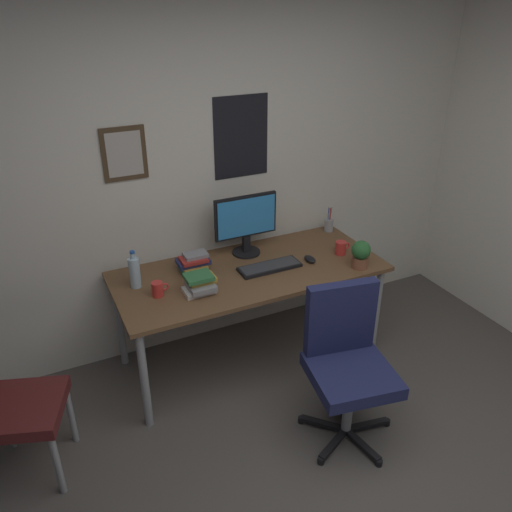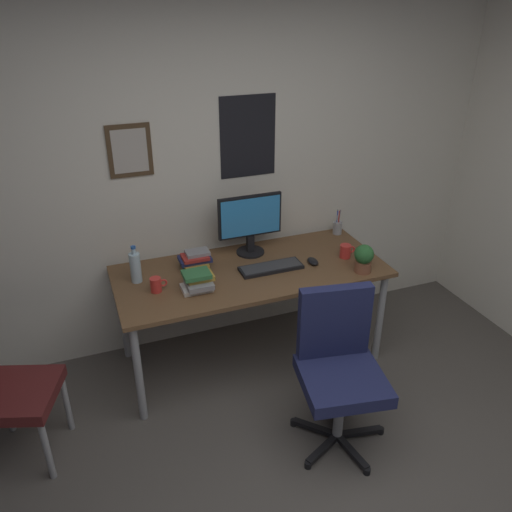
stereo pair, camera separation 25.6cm
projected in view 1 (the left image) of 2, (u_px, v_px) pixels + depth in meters
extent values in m
cube|color=silver|center=(206.00, 171.00, 3.57)|extent=(4.40, 0.08, 2.60)
cube|color=#4C3823|center=(124.00, 154.00, 3.23)|extent=(0.28, 0.02, 0.34)
cube|color=beige|center=(124.00, 154.00, 3.22)|extent=(0.22, 0.00, 0.28)
cube|color=black|center=(241.00, 137.00, 3.53)|extent=(0.40, 0.01, 0.56)
cube|color=brown|center=(250.00, 272.00, 3.50)|extent=(1.82, 0.79, 0.03)
cylinder|color=#9EA0A5|center=(144.00, 380.00, 3.07)|extent=(0.05, 0.05, 0.70)
cylinder|color=#9EA0A5|center=(376.00, 312.00, 3.72)|extent=(0.05, 0.05, 0.70)
cylinder|color=#9EA0A5|center=(120.00, 322.00, 3.61)|extent=(0.05, 0.05, 0.70)
cylinder|color=#9EA0A5|center=(326.00, 271.00, 4.26)|extent=(0.05, 0.05, 0.70)
cube|color=#1E234C|center=(352.00, 375.00, 2.95)|extent=(0.53, 0.53, 0.08)
cube|color=#1E234C|center=(341.00, 317.00, 3.00)|extent=(0.43, 0.14, 0.45)
cylinder|color=#9EA0A5|center=(348.00, 408.00, 3.06)|extent=(0.07, 0.07, 0.42)
cube|color=black|center=(367.00, 425.00, 3.18)|extent=(0.28, 0.09, 0.03)
cylinder|color=black|center=(387.00, 422.00, 3.22)|extent=(0.05, 0.05, 0.04)
cube|color=black|center=(343.00, 413.00, 3.27)|extent=(0.17, 0.27, 0.03)
cylinder|color=black|center=(341.00, 399.00, 3.40)|extent=(0.05, 0.05, 0.04)
cube|color=black|center=(323.00, 424.00, 3.19)|extent=(0.22, 0.23, 0.03)
cylinder|color=black|center=(301.00, 420.00, 3.24)|extent=(0.05, 0.05, 0.04)
cube|color=black|center=(334.00, 444.00, 3.05)|extent=(0.27, 0.16, 0.03)
cylinder|color=black|center=(321.00, 461.00, 2.96)|extent=(0.05, 0.05, 0.04)
cube|color=black|center=(362.00, 445.00, 3.04)|extent=(0.08, 0.28, 0.03)
cylinder|color=black|center=(379.00, 463.00, 2.94)|extent=(0.05, 0.05, 0.04)
cube|color=#591E1E|center=(22.00, 409.00, 2.74)|extent=(0.53, 0.53, 0.07)
cylinder|color=#9EA0A5|center=(58.00, 465.00, 2.71)|extent=(0.05, 0.05, 0.41)
cylinder|color=#9EA0A5|center=(71.00, 415.00, 3.02)|extent=(0.05, 0.05, 0.41)
cylinder|color=#9EA0A5|center=(7.00, 420.00, 2.99)|extent=(0.05, 0.05, 0.41)
cylinder|color=black|center=(246.00, 252.00, 3.71)|extent=(0.20, 0.20, 0.01)
cube|color=black|center=(246.00, 244.00, 3.68)|extent=(0.05, 0.04, 0.12)
cube|color=black|center=(246.00, 216.00, 3.59)|extent=(0.46, 0.02, 0.30)
cube|color=#338CD8|center=(247.00, 217.00, 3.57)|extent=(0.43, 0.00, 0.27)
cube|color=black|center=(270.00, 267.00, 3.50)|extent=(0.43, 0.15, 0.02)
cube|color=#38383A|center=(270.00, 265.00, 3.49)|extent=(0.41, 0.13, 0.00)
ellipsoid|color=black|center=(310.00, 259.00, 3.59)|extent=(0.06, 0.11, 0.04)
cylinder|color=silver|center=(135.00, 273.00, 3.25)|extent=(0.07, 0.07, 0.20)
cylinder|color=silver|center=(133.00, 256.00, 3.19)|extent=(0.03, 0.03, 0.04)
cylinder|color=#2659B2|center=(132.00, 252.00, 3.18)|extent=(0.03, 0.03, 0.01)
cylinder|color=red|center=(157.00, 289.00, 3.17)|extent=(0.07, 0.07, 0.09)
torus|color=red|center=(165.00, 287.00, 3.19)|extent=(0.05, 0.01, 0.05)
cylinder|color=red|center=(341.00, 248.00, 3.68)|extent=(0.08, 0.08, 0.09)
torus|color=red|center=(347.00, 246.00, 3.70)|extent=(0.05, 0.01, 0.05)
cylinder|color=brown|center=(360.00, 262.00, 3.51)|extent=(0.11, 0.11, 0.07)
sphere|color=#2D6B33|center=(361.00, 250.00, 3.46)|extent=(0.13, 0.13, 0.13)
ellipsoid|color=#287A38|center=(355.00, 250.00, 3.48)|extent=(0.07, 0.08, 0.02)
ellipsoid|color=#287A38|center=(363.00, 246.00, 3.49)|extent=(0.07, 0.08, 0.02)
ellipsoid|color=#287A38|center=(361.00, 252.00, 3.43)|extent=(0.08, 0.07, 0.02)
cylinder|color=#9EA0A5|center=(329.00, 225.00, 4.03)|extent=(0.07, 0.07, 0.09)
cylinder|color=#263FBF|center=(328.00, 216.00, 4.00)|extent=(0.01, 0.01, 0.13)
cylinder|color=red|center=(330.00, 216.00, 4.00)|extent=(0.01, 0.01, 0.13)
cylinder|color=black|center=(328.00, 216.00, 4.01)|extent=(0.01, 0.01, 0.13)
cylinder|color=#9EA0A5|center=(331.00, 215.00, 4.00)|extent=(0.01, 0.03, 0.14)
cylinder|color=#9EA0A5|center=(329.00, 216.00, 3.99)|extent=(0.01, 0.02, 0.14)
cube|color=#26727A|center=(193.00, 268.00, 3.48)|extent=(0.16, 0.14, 0.03)
cube|color=gold|center=(194.00, 266.00, 3.45)|extent=(0.16, 0.14, 0.02)
cube|color=navy|center=(193.00, 261.00, 3.46)|extent=(0.21, 0.14, 0.03)
cube|color=#B22D28|center=(193.00, 259.00, 3.43)|extent=(0.17, 0.13, 0.02)
cube|color=gray|center=(196.00, 255.00, 3.44)|extent=(0.16, 0.11, 0.02)
cube|color=silver|center=(199.00, 290.00, 3.22)|extent=(0.19, 0.13, 0.03)
cube|color=gray|center=(201.00, 286.00, 3.20)|extent=(0.16, 0.17, 0.03)
cube|color=gold|center=(202.00, 279.00, 3.21)|extent=(0.17, 0.12, 0.03)
cube|color=#33723F|center=(199.00, 277.00, 3.18)|extent=(0.17, 0.14, 0.03)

